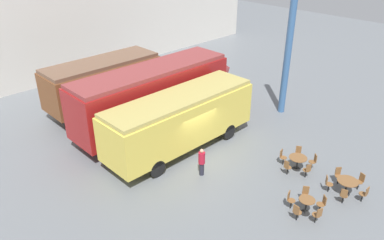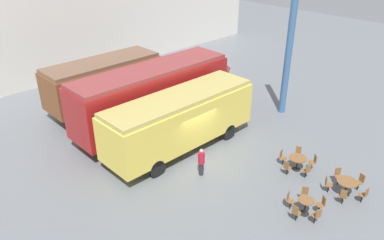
{
  "view_description": "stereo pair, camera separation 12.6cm",
  "coord_description": "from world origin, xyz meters",
  "px_view_note": "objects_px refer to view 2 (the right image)",
  "views": [
    {
      "loc": [
        -12.52,
        -12.5,
        11.32
      ],
      "look_at": [
        0.52,
        1.0,
        1.6
      ],
      "focal_mm": 35.0,
      "sensor_mm": 36.0,
      "label": 1
    },
    {
      "loc": [
        -12.43,
        -12.59,
        11.32
      ],
      "look_at": [
        0.52,
        1.0,
        1.6
      ],
      "focal_mm": 35.0,
      "sensor_mm": 36.0,
      "label": 2
    }
  ],
  "objects_px": {
    "passenger_coach_vintage": "(180,118)",
    "cafe_table_near": "(298,160)",
    "cafe_chair_0": "(307,170)",
    "passenger_coach_wooden": "(104,80)",
    "cafe_table_far": "(347,184)",
    "visitor_person": "(201,161)",
    "streamlined_locomotive": "(163,90)",
    "cafe_table_mid": "(306,204)"
  },
  "relations": [
    {
      "from": "cafe_table_far",
      "to": "visitor_person",
      "type": "height_order",
      "value": "visitor_person"
    },
    {
      "from": "cafe_chair_0",
      "to": "visitor_person",
      "type": "relative_size",
      "value": 0.57
    },
    {
      "from": "passenger_coach_wooden",
      "to": "cafe_chair_0",
      "type": "bearing_deg",
      "value": -78.82
    },
    {
      "from": "streamlined_locomotive",
      "to": "cafe_table_near",
      "type": "xyz_separation_m",
      "value": [
        1.6,
        -8.88,
        -1.69
      ]
    },
    {
      "from": "visitor_person",
      "to": "cafe_chair_0",
      "type": "bearing_deg",
      "value": -47.36
    },
    {
      "from": "streamlined_locomotive",
      "to": "cafe_table_far",
      "type": "xyz_separation_m",
      "value": [
        1.49,
        -11.6,
        -1.66
      ]
    },
    {
      "from": "passenger_coach_vintage",
      "to": "cafe_table_near",
      "type": "xyz_separation_m",
      "value": [
        2.9,
        -5.82,
        -1.33
      ]
    },
    {
      "from": "passenger_coach_wooden",
      "to": "passenger_coach_vintage",
      "type": "bearing_deg",
      "value": -88.26
    },
    {
      "from": "cafe_table_near",
      "to": "cafe_table_mid",
      "type": "height_order",
      "value": "cafe_table_mid"
    },
    {
      "from": "passenger_coach_vintage",
      "to": "passenger_coach_wooden",
      "type": "bearing_deg",
      "value": 91.74
    },
    {
      "from": "visitor_person",
      "to": "cafe_table_mid",
      "type": "bearing_deg",
      "value": -76.83
    },
    {
      "from": "cafe_table_far",
      "to": "cafe_chair_0",
      "type": "xyz_separation_m",
      "value": [
        -0.24,
        1.95,
        -0.1
      ]
    },
    {
      "from": "streamlined_locomotive",
      "to": "passenger_coach_vintage",
      "type": "bearing_deg",
      "value": -113.04
    },
    {
      "from": "passenger_coach_vintage",
      "to": "cafe_chair_0",
      "type": "xyz_separation_m",
      "value": [
        2.56,
        -6.58,
        -1.41
      ]
    },
    {
      "from": "streamlined_locomotive",
      "to": "cafe_table_near",
      "type": "relative_size",
      "value": 13.33
    },
    {
      "from": "cafe_table_near",
      "to": "cafe_table_far",
      "type": "distance_m",
      "value": 2.72
    },
    {
      "from": "streamlined_locomotive",
      "to": "cafe_table_near",
      "type": "distance_m",
      "value": 9.18
    },
    {
      "from": "passenger_coach_wooden",
      "to": "cafe_chair_0",
      "type": "height_order",
      "value": "passenger_coach_wooden"
    },
    {
      "from": "cafe_table_near",
      "to": "cafe_chair_0",
      "type": "relative_size",
      "value": 1.07
    },
    {
      "from": "streamlined_locomotive",
      "to": "cafe_chair_0",
      "type": "bearing_deg",
      "value": -82.59
    },
    {
      "from": "visitor_person",
      "to": "passenger_coach_vintage",
      "type": "bearing_deg",
      "value": 69.1
    },
    {
      "from": "cafe_table_far",
      "to": "streamlined_locomotive",
      "type": "bearing_deg",
      "value": 97.32
    },
    {
      "from": "cafe_table_mid",
      "to": "passenger_coach_wooden",
      "type": "bearing_deg",
      "value": 91.59
    },
    {
      "from": "cafe_chair_0",
      "to": "passenger_coach_vintage",
      "type": "bearing_deg",
      "value": 45.3
    },
    {
      "from": "cafe_chair_0",
      "to": "passenger_coach_wooden",
      "type": "bearing_deg",
      "value": 35.25
    },
    {
      "from": "passenger_coach_wooden",
      "to": "streamlined_locomotive",
      "type": "xyz_separation_m",
      "value": [
        1.53,
        -4.45,
        0.2
      ]
    },
    {
      "from": "cafe_table_near",
      "to": "cafe_table_far",
      "type": "bearing_deg",
      "value": -92.21
    },
    {
      "from": "passenger_coach_vintage",
      "to": "cafe_table_near",
      "type": "bearing_deg",
      "value": -63.52
    },
    {
      "from": "passenger_coach_vintage",
      "to": "visitor_person",
      "type": "relative_size",
      "value": 6.01
    },
    {
      "from": "passenger_coach_wooden",
      "to": "cafe_table_far",
      "type": "distance_m",
      "value": 16.4
    },
    {
      "from": "cafe_table_near",
      "to": "streamlined_locomotive",
      "type": "bearing_deg",
      "value": 100.19
    },
    {
      "from": "streamlined_locomotive",
      "to": "cafe_chair_0",
      "type": "distance_m",
      "value": 9.89
    },
    {
      "from": "cafe_table_far",
      "to": "visitor_person",
      "type": "xyz_separation_m",
      "value": [
        -3.82,
        5.85,
        0.21
      ]
    },
    {
      "from": "passenger_coach_wooden",
      "to": "cafe_table_near",
      "type": "bearing_deg",
      "value": -76.79
    },
    {
      "from": "cafe_table_near",
      "to": "visitor_person",
      "type": "xyz_separation_m",
      "value": [
        -3.93,
        3.13,
        0.23
      ]
    },
    {
      "from": "passenger_coach_wooden",
      "to": "streamlined_locomotive",
      "type": "height_order",
      "value": "streamlined_locomotive"
    },
    {
      "from": "streamlined_locomotive",
      "to": "visitor_person",
      "type": "xyz_separation_m",
      "value": [
        -2.33,
        -5.75,
        -1.46
      ]
    },
    {
      "from": "cafe_table_near",
      "to": "cafe_chair_0",
      "type": "bearing_deg",
      "value": -114.06
    },
    {
      "from": "passenger_coach_wooden",
      "to": "cafe_chair_0",
      "type": "relative_size",
      "value": 8.99
    },
    {
      "from": "streamlined_locomotive",
      "to": "passenger_coach_vintage",
      "type": "relative_size",
      "value": 1.35
    },
    {
      "from": "passenger_coach_vintage",
      "to": "visitor_person",
      "type": "bearing_deg",
      "value": -110.9
    },
    {
      "from": "cafe_table_mid",
      "to": "visitor_person",
      "type": "bearing_deg",
      "value": 103.17
    }
  ]
}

